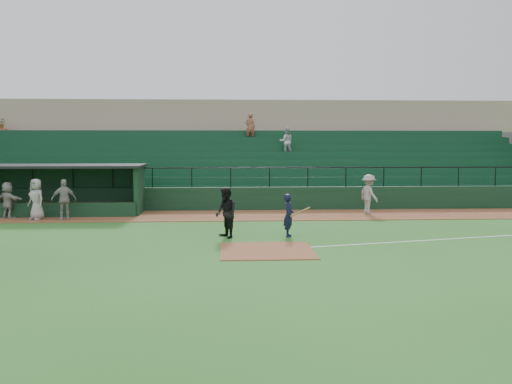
{
  "coord_description": "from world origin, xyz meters",
  "views": [
    {
      "loc": [
        -1.42,
        -19.28,
        3.53
      ],
      "look_at": [
        0.0,
        5.0,
        1.4
      ],
      "focal_mm": 40.25,
      "sensor_mm": 36.0,
      "label": 1
    }
  ],
  "objects": [
    {
      "name": "dugout_player_a",
      "position": [
        -8.57,
        6.86,
        0.95
      ],
      "size": [
        1.16,
        0.74,
        1.83
      ],
      "primitive_type": "imported",
      "rotation": [
        0.0,
        0.0,
        0.29
      ],
      "color": "#9D9993",
      "rests_on": "warning_track"
    },
    {
      "name": "umpire",
      "position": [
        -1.3,
        1.64,
        0.93
      ],
      "size": [
        1.03,
        1.12,
        1.86
      ],
      "primitive_type": "imported",
      "rotation": [
        0.0,
        0.0,
        -1.12
      ],
      "color": "black",
      "rests_on": "ground"
    },
    {
      "name": "foul_line",
      "position": [
        8.0,
        1.2,
        0.01
      ],
      "size": [
        17.49,
        4.44,
        0.01
      ],
      "primitive_type": "cube",
      "rotation": [
        0.0,
        0.0,
        0.24
      ],
      "color": "white",
      "rests_on": "ground"
    },
    {
      "name": "runner",
      "position": [
        5.73,
        8.27,
        0.99
      ],
      "size": [
        1.11,
        1.41,
        1.91
      ],
      "primitive_type": "imported",
      "rotation": [
        0.0,
        0.0,
        1.94
      ],
      "color": "#9E9A94",
      "rests_on": "warning_track"
    },
    {
      "name": "dugout_player_c",
      "position": [
        -11.28,
        7.53,
        0.87
      ],
      "size": [
        1.55,
        1.3,
        1.67
      ],
      "primitive_type": "imported",
      "rotation": [
        0.0,
        0.0,
        2.53
      ],
      "color": "#A19C97",
      "rests_on": "warning_track"
    },
    {
      "name": "dugout_player_b",
      "position": [
        -9.83,
        6.99,
        0.95
      ],
      "size": [
        1.07,
        1.0,
        1.84
      ],
      "primitive_type": "imported",
      "rotation": [
        0.0,
        0.0,
        -0.61
      ],
      "color": "#A49F9A",
      "rests_on": "warning_track"
    },
    {
      "name": "ground",
      "position": [
        0.0,
        0.0,
        0.0
      ],
      "size": [
        90.0,
        90.0,
        0.0
      ],
      "primitive_type": "plane",
      "color": "#275E1E",
      "rests_on": "ground"
    },
    {
      "name": "batter_at_plate",
      "position": [
        1.04,
        1.79,
        0.8
      ],
      "size": [
        1.03,
        0.68,
        1.6
      ],
      "color": "black",
      "rests_on": "ground"
    },
    {
      "name": "stadium_structure",
      "position": [
        -0.0,
        16.46,
        2.3
      ],
      "size": [
        38.0,
        13.08,
        6.4
      ],
      "color": "black",
      "rests_on": "ground"
    },
    {
      "name": "warning_track",
      "position": [
        0.0,
        8.0,
        0.01
      ],
      "size": [
        40.0,
        4.0,
        0.03
      ],
      "primitive_type": "cube",
      "color": "brown",
      "rests_on": "ground"
    },
    {
      "name": "dugout",
      "position": [
        -9.75,
        9.56,
        1.33
      ],
      "size": [
        8.9,
        3.2,
        2.42
      ],
      "color": "black",
      "rests_on": "ground"
    },
    {
      "name": "home_plate_dirt",
      "position": [
        0.0,
        -1.0,
        0.01
      ],
      "size": [
        3.0,
        3.0,
        0.03
      ],
      "primitive_type": "cube",
      "color": "brown",
      "rests_on": "ground"
    }
  ]
}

